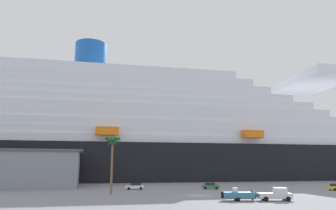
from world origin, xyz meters
TOP-DOWN VIEW (x-y plane):
  - ground_plane at (0.00, 30.00)m, footprint 600.00×600.00m
  - cruise_ship at (5.21, 66.06)m, footprint 279.23×46.33m
  - pickup_truck at (10.56, -11.63)m, footprint 5.87×3.06m
  - small_boat_on_trailer at (4.90, -10.59)m, footprint 7.14×3.10m
  - palm_tree at (-17.66, 5.52)m, footprint 3.67×3.47m
  - parked_car_white_van at (-11.88, 17.77)m, footprint 4.59×2.15m
  - parked_car_green_wagon at (7.33, 16.07)m, footprint 4.63×2.58m

SIDE VIEW (x-z plane):
  - ground_plane at x=0.00m, z-range 0.00..0.00m
  - parked_car_green_wagon at x=7.33m, z-range 0.04..1.62m
  - parked_car_white_van at x=-11.88m, z-range 0.04..1.62m
  - small_boat_on_trailer at x=4.90m, z-range -0.11..2.04m
  - pickup_truck at x=10.56m, z-range -0.06..2.14m
  - palm_tree at x=-17.66m, z-range 3.92..16.25m
  - cruise_ship at x=5.21m, z-range -15.26..49.64m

